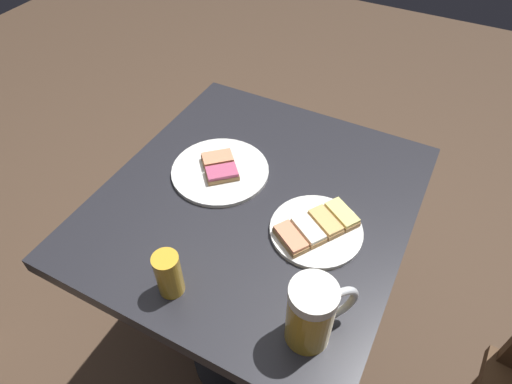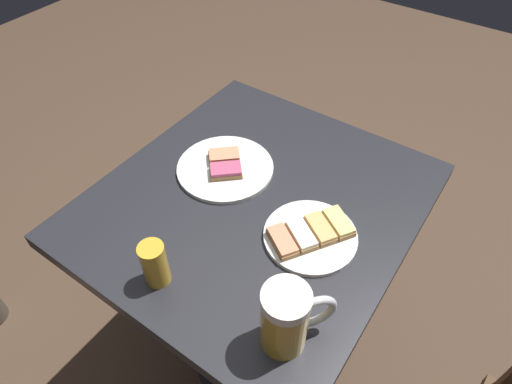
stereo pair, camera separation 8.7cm
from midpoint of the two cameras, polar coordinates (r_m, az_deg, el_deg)
The scene contains 6 objects.
ground_plane at distance 1.63m, azimuth 1.61°, elevation -19.62°, with size 6.00×6.00×0.00m, color #4C3828.
cafe_table at distance 1.13m, azimuth 2.22°, elevation -7.23°, with size 0.73×0.67×0.77m.
plate_near at distance 0.92m, azimuth 9.84°, elevation -5.63°, with size 0.20×0.20×0.03m.
plate_far at distance 1.05m, azimuth -1.69°, elevation 3.17°, with size 0.23×0.23×0.03m.
beer_mug at distance 0.74m, azimuth 7.61°, elevation -16.22°, with size 0.12×0.10×0.14m.
beer_glass_small at distance 0.83m, azimuth -10.15°, elevation -9.37°, with size 0.05×0.05×0.10m, color gold.
Camera 2 is at (-0.55, -0.39, 1.49)m, focal length 30.64 mm.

